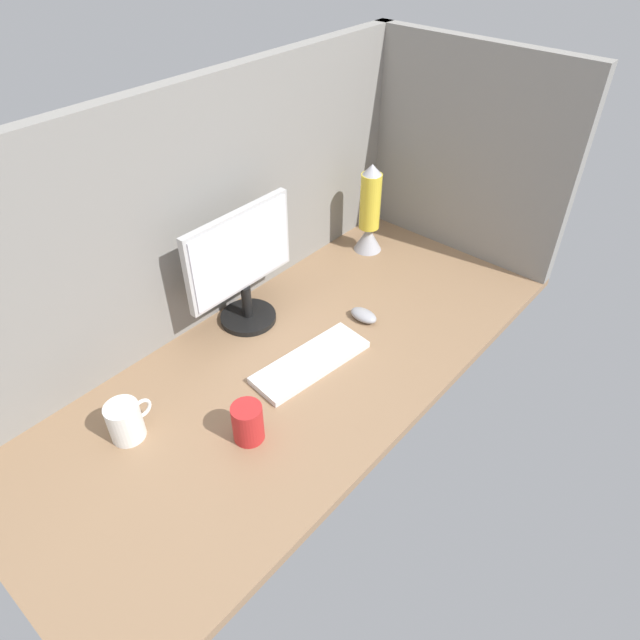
# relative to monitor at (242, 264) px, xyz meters

# --- Properties ---
(ground_plane) EXTENTS (1.80, 0.80, 0.03)m
(ground_plane) POSITION_rel_monitor_xyz_m (-0.03, -0.25, -0.23)
(ground_plane) COLOR #8C6B4C
(cubicle_wall_back) EXTENTS (1.80, 0.05, 0.73)m
(cubicle_wall_back) POSITION_rel_monitor_xyz_m (-0.03, 0.12, 0.15)
(cubicle_wall_back) COLOR gray
(cubicle_wall_back) RESTS_ON ground_plane
(cubicle_wall_side) EXTENTS (0.05, 0.80, 0.73)m
(cubicle_wall_side) POSITION_rel_monitor_xyz_m (0.84, -0.25, 0.15)
(cubicle_wall_side) COLOR gray
(cubicle_wall_side) RESTS_ON ground_plane
(monitor) EXTENTS (0.40, 0.18, 0.39)m
(monitor) POSITION_rel_monitor_xyz_m (0.00, 0.00, 0.00)
(monitor) COLOR black
(monitor) RESTS_ON ground_plane
(keyboard) EXTENTS (0.38, 0.17, 0.02)m
(keyboard) POSITION_rel_monitor_xyz_m (-0.02, -0.30, -0.20)
(keyboard) COLOR silver
(keyboard) RESTS_ON ground_plane
(mouse) EXTENTS (0.06, 0.10, 0.03)m
(mouse) POSITION_rel_monitor_xyz_m (0.25, -0.29, -0.20)
(mouse) COLOR #99999E
(mouse) RESTS_ON ground_plane
(mug_red_plastic) EXTENTS (0.08, 0.08, 0.11)m
(mug_red_plastic) POSITION_rel_monitor_xyz_m (-0.33, -0.36, -0.16)
(mug_red_plastic) COLOR red
(mug_red_plastic) RESTS_ON ground_plane
(mug_ceramic_white) EXTENTS (0.12, 0.09, 0.11)m
(mug_ceramic_white) POSITION_rel_monitor_xyz_m (-0.53, -0.12, -0.16)
(mug_ceramic_white) COLOR white
(mug_ceramic_white) RESTS_ON ground_plane
(lava_lamp) EXTENTS (0.11, 0.11, 0.34)m
(lava_lamp) POSITION_rel_monitor_xyz_m (0.60, -0.04, -0.07)
(lava_lamp) COLOR #A5A5AD
(lava_lamp) RESTS_ON ground_plane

